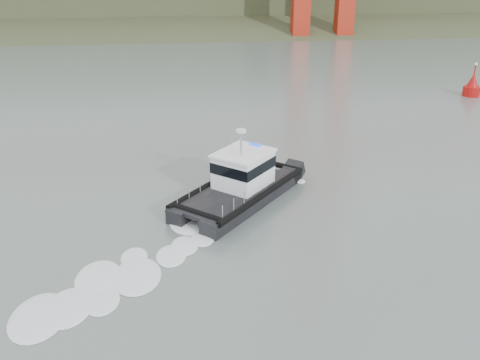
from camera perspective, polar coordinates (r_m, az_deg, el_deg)
The scene contains 3 objects.
ground at distance 26.67m, azimuth 1.43°, elevation -11.10°, with size 400.00×400.00×0.00m, color #54645D.
patrol_boat at distance 34.41m, azimuth 0.07°, elevation -0.24°, with size 9.40×10.21×4.96m.
nav_buoy at distance 64.67m, azimuth 23.51°, elevation 9.11°, with size 1.85×1.85×3.86m.
Camera 1 is at (-2.95, -21.68, 15.24)m, focal length 40.00 mm.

